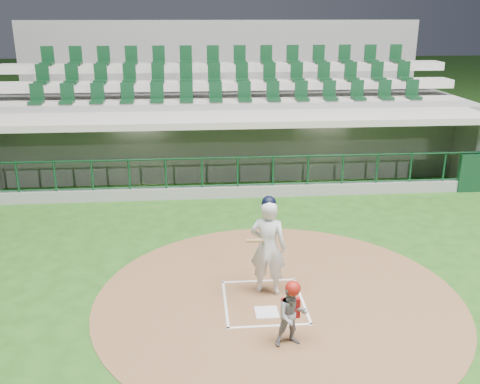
% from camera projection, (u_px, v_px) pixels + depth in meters
% --- Properties ---
extents(ground, '(120.00, 120.00, 0.00)m').
position_uv_depth(ground, '(262.00, 295.00, 10.65)').
color(ground, '#1E4814').
rests_on(ground, ground).
extents(dirt_circle, '(7.20, 7.20, 0.01)m').
position_uv_depth(dirt_circle, '(278.00, 299.00, 10.49)').
color(dirt_circle, brown).
rests_on(dirt_circle, ground).
extents(home_plate, '(0.43, 0.43, 0.02)m').
position_uv_depth(home_plate, '(267.00, 312.00, 9.99)').
color(home_plate, silver).
rests_on(home_plate, dirt_circle).
extents(batter_box_chalk, '(1.55, 1.80, 0.01)m').
position_uv_depth(batter_box_chalk, '(264.00, 302.00, 10.37)').
color(batter_box_chalk, silver).
rests_on(batter_box_chalk, ground).
extents(dugout_structure, '(16.40, 3.70, 3.00)m').
position_uv_depth(dugout_structure, '(237.00, 151.00, 17.75)').
color(dugout_structure, gray).
rests_on(dugout_structure, ground).
extents(seating_deck, '(17.00, 6.72, 5.15)m').
position_uv_depth(seating_deck, '(227.00, 120.00, 20.50)').
color(seating_deck, gray).
rests_on(seating_deck, ground).
extents(batter, '(0.95, 0.98, 2.04)m').
position_uv_depth(batter, '(268.00, 246.00, 10.42)').
color(batter, silver).
rests_on(batter, dirt_circle).
extents(catcher, '(0.59, 0.49, 1.19)m').
position_uv_depth(catcher, '(292.00, 313.00, 8.87)').
color(catcher, gray).
rests_on(catcher, dirt_circle).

